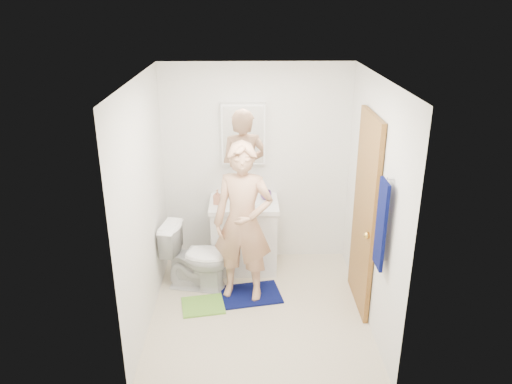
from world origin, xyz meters
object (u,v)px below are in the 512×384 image
towel (381,225)px  man (243,223)px  medicine_cabinet (243,134)px  toilet (197,257)px  soap_dispenser (217,197)px  vanity_cabinet (244,237)px  toothbrush_cup (266,195)px

towel → man: 1.50m
medicine_cabinet → toilet: (-0.53, -0.66, -1.22)m
soap_dispenser → towel: bearing=-44.0°
vanity_cabinet → toilet: (-0.53, -0.43, -0.02)m
medicine_cabinet → toothbrush_cup: 0.76m
man → soap_dispenser: bearing=128.7°
toothbrush_cup → toilet: bearing=-147.0°
vanity_cabinet → man: size_ratio=0.47×
towel → man: bearing=144.5°
vanity_cabinet → towel: bearing=-51.5°
vanity_cabinet → toothbrush_cup: bearing=16.2°
toilet → soap_dispenser: soap_dispenser is taller
vanity_cabinet → toilet: vanity_cabinet is taller
vanity_cabinet → medicine_cabinet: size_ratio=1.14×
medicine_cabinet → towel: (1.18, -1.71, -0.35)m
soap_dispenser → vanity_cabinet: bearing=10.6°
vanity_cabinet → towel: size_ratio=1.00×
toilet → soap_dispenser: size_ratio=4.38×
towel → soap_dispenser: bearing=136.0°
toilet → toothbrush_cup: size_ratio=5.76×
vanity_cabinet → man: (-0.01, -0.64, 0.48)m
towel → toilet: bearing=148.4°
toilet → toothbrush_cup: (0.78, 0.51, 0.52)m
vanity_cabinet → toothbrush_cup: 0.57m
vanity_cabinet → man: bearing=-90.6°
toilet → towel: bearing=-110.4°
soap_dispenser → toothbrush_cup: size_ratio=1.32×
toilet → man: man is taller
towel → man: man is taller
vanity_cabinet → toothbrush_cup: (0.26, 0.08, 0.50)m
man → towel: bearing=-23.6°
toilet → medicine_cabinet: bearing=-27.3°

